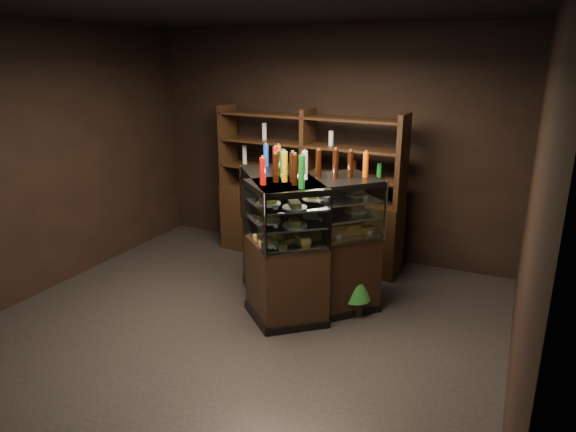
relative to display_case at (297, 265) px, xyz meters
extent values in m
plane|color=black|center=(-0.34, -0.73, -0.48)|extent=(5.00, 5.00, 0.00)
cube|color=black|center=(-0.34, 1.77, 1.02)|extent=(5.00, 0.02, 3.00)
cube|color=black|center=(2.16, -0.73, 1.02)|extent=(0.02, 5.00, 3.00)
cube|color=black|center=(-2.84, -0.73, 1.02)|extent=(0.02, 5.00, 3.00)
cube|color=black|center=(-0.34, -0.73, 2.52)|extent=(5.00, 5.00, 0.02)
cube|color=black|center=(0.18, 0.00, -0.06)|extent=(1.35, 1.39, 0.84)
cube|color=black|center=(0.18, 0.00, -0.44)|extent=(1.39, 1.43, 0.08)
cube|color=black|center=(0.18, 0.00, 0.92)|extent=(1.35, 1.39, 0.06)
cube|color=silver|center=(0.18, 0.00, 0.37)|extent=(1.28, 1.31, 0.02)
cube|color=silver|center=(0.18, 0.00, 0.57)|extent=(1.28, 1.31, 0.02)
cube|color=silver|center=(0.18, 0.00, 0.75)|extent=(1.28, 1.31, 0.02)
cube|color=white|center=(0.43, -0.23, 0.66)|extent=(0.88, 0.95, 0.60)
cylinder|color=silver|center=(0.86, 0.25, 0.66)|extent=(0.03, 0.03, 0.62)
cylinder|color=silver|center=(-0.02, -0.70, 0.66)|extent=(0.03, 0.03, 0.62)
cube|color=black|center=(-0.18, 0.01, -0.06)|extent=(1.32, 1.41, 0.84)
cube|color=black|center=(-0.18, 0.01, -0.44)|extent=(1.36, 1.45, 0.08)
cube|color=black|center=(-0.18, 0.01, 0.92)|extent=(1.32, 1.41, 0.06)
cube|color=silver|center=(-0.18, 0.01, 0.37)|extent=(1.25, 1.33, 0.02)
cube|color=silver|center=(-0.18, 0.01, 0.57)|extent=(1.25, 1.33, 0.02)
cube|color=silver|center=(-0.18, 0.01, 0.75)|extent=(1.25, 1.33, 0.02)
cube|color=white|center=(-0.44, -0.21, 0.66)|extent=(0.83, 1.00, 0.60)
cylinder|color=silver|center=(-0.02, -0.70, 0.66)|extent=(0.03, 0.03, 0.62)
cylinder|color=silver|center=(-0.84, 0.30, 0.66)|extent=(0.03, 0.03, 0.62)
cube|color=gold|center=(-0.16, -0.42, 0.41)|extent=(0.19, 0.19, 0.06)
cube|color=gold|center=(-0.04, -0.29, 0.41)|extent=(0.19, 0.19, 0.06)
cube|color=gold|center=(0.08, -0.16, 0.41)|extent=(0.19, 0.19, 0.06)
cube|color=gold|center=(0.20, -0.02, 0.41)|extent=(0.19, 0.19, 0.06)
cube|color=gold|center=(0.33, 0.11, 0.41)|extent=(0.19, 0.19, 0.06)
cube|color=gold|center=(0.45, 0.24, 0.41)|extent=(0.19, 0.19, 0.06)
cube|color=gold|center=(0.57, 0.37, 0.41)|extent=(0.19, 0.19, 0.06)
cylinder|color=white|center=(-0.15, -0.36, 0.58)|extent=(0.24, 0.24, 0.02)
cube|color=gold|center=(-0.15, -0.36, 0.62)|extent=(0.18, 0.18, 0.05)
cylinder|color=white|center=(0.18, 0.00, 0.58)|extent=(0.24, 0.24, 0.02)
cube|color=gold|center=(0.18, 0.00, 0.62)|extent=(0.18, 0.18, 0.05)
cylinder|color=white|center=(0.51, 0.36, 0.58)|extent=(0.24, 0.24, 0.02)
cube|color=gold|center=(0.51, 0.36, 0.62)|extent=(0.18, 0.18, 0.05)
cylinder|color=white|center=(-0.15, -0.36, 0.76)|extent=(0.24, 0.24, 0.02)
cube|color=gold|center=(-0.15, -0.36, 0.80)|extent=(0.18, 0.18, 0.05)
cylinder|color=white|center=(0.18, 0.00, 0.76)|extent=(0.24, 0.24, 0.02)
cube|color=gold|center=(0.18, 0.00, 0.80)|extent=(0.18, 0.18, 0.05)
cylinder|color=white|center=(0.51, 0.36, 0.76)|extent=(0.24, 0.24, 0.02)
cube|color=gold|center=(0.51, 0.36, 0.80)|extent=(0.18, 0.18, 0.05)
cube|color=gold|center=(-0.55, 0.40, 0.41)|extent=(0.18, 0.20, 0.06)
cube|color=gold|center=(-0.44, 0.26, 0.41)|extent=(0.18, 0.20, 0.06)
cube|color=gold|center=(-0.32, 0.13, 0.41)|extent=(0.18, 0.20, 0.06)
cube|color=gold|center=(-0.21, -0.01, 0.41)|extent=(0.18, 0.20, 0.06)
cube|color=gold|center=(-0.09, -0.15, 0.41)|extent=(0.18, 0.20, 0.06)
cube|color=gold|center=(0.02, -0.29, 0.41)|extent=(0.18, 0.20, 0.06)
cube|color=gold|center=(0.14, -0.43, 0.41)|extent=(0.18, 0.20, 0.06)
cylinder|color=white|center=(-0.49, 0.38, 0.58)|extent=(0.24, 0.24, 0.02)
cube|color=gold|center=(-0.49, 0.38, 0.62)|extent=(0.17, 0.18, 0.05)
cylinder|color=white|center=(-0.18, 0.01, 0.58)|extent=(0.24, 0.24, 0.02)
cube|color=gold|center=(-0.18, 0.01, 0.62)|extent=(0.17, 0.18, 0.05)
cylinder|color=white|center=(0.13, -0.37, 0.58)|extent=(0.24, 0.24, 0.02)
cube|color=gold|center=(0.13, -0.37, 0.62)|extent=(0.17, 0.18, 0.05)
cylinder|color=white|center=(-0.49, 0.38, 0.76)|extent=(0.24, 0.24, 0.02)
cube|color=gold|center=(-0.49, 0.38, 0.80)|extent=(0.17, 0.18, 0.05)
cylinder|color=white|center=(-0.18, 0.01, 0.76)|extent=(0.24, 0.24, 0.02)
cube|color=gold|center=(-0.18, 0.01, 0.80)|extent=(0.17, 0.18, 0.05)
cylinder|color=white|center=(0.13, -0.37, 0.76)|extent=(0.24, 0.24, 0.02)
cube|color=gold|center=(0.13, -0.37, 0.80)|extent=(0.17, 0.18, 0.05)
cylinder|color=#B20C0A|center=(-0.19, -0.40, 1.09)|extent=(0.06, 0.06, 0.28)
cylinder|color=silver|center=(-0.19, -0.40, 1.24)|extent=(0.03, 0.03, 0.02)
cylinder|color=#0F38B2|center=(-0.08, -0.29, 1.09)|extent=(0.06, 0.06, 0.28)
cylinder|color=silver|center=(-0.08, -0.29, 1.24)|extent=(0.03, 0.03, 0.02)
cylinder|color=yellow|center=(0.02, -0.17, 1.09)|extent=(0.06, 0.06, 0.28)
cylinder|color=silver|center=(0.02, -0.17, 1.24)|extent=(0.03, 0.03, 0.02)
cylinder|color=#D8590A|center=(0.13, -0.06, 1.09)|extent=(0.06, 0.06, 0.28)
cylinder|color=silver|center=(0.13, -0.06, 1.24)|extent=(0.03, 0.03, 0.02)
cylinder|color=black|center=(0.23, 0.05, 1.09)|extent=(0.06, 0.06, 0.28)
cylinder|color=silver|center=(0.23, 0.05, 1.24)|extent=(0.03, 0.03, 0.02)
cylinder|color=silver|center=(0.34, 0.17, 1.09)|extent=(0.06, 0.06, 0.28)
cylinder|color=silver|center=(0.34, 0.17, 1.24)|extent=(0.03, 0.03, 0.02)
cylinder|color=#147223|center=(0.44, 0.28, 1.09)|extent=(0.06, 0.06, 0.28)
cylinder|color=silver|center=(0.44, 0.28, 1.24)|extent=(0.03, 0.03, 0.02)
cylinder|color=#B20C0A|center=(0.55, 0.40, 1.09)|extent=(0.06, 0.06, 0.28)
cylinder|color=silver|center=(0.55, 0.40, 1.24)|extent=(0.03, 0.03, 0.02)
cylinder|color=#B20C0A|center=(-0.53, 0.42, 1.09)|extent=(0.06, 0.06, 0.28)
cylinder|color=silver|center=(-0.53, 0.42, 1.24)|extent=(0.03, 0.03, 0.02)
cylinder|color=#0F38B2|center=(-0.43, 0.30, 1.09)|extent=(0.06, 0.06, 0.28)
cylinder|color=silver|center=(-0.43, 0.30, 1.24)|extent=(0.03, 0.03, 0.02)
cylinder|color=yellow|center=(-0.33, 0.19, 1.09)|extent=(0.06, 0.06, 0.28)
cylinder|color=silver|center=(-0.33, 0.19, 1.24)|extent=(0.03, 0.03, 0.02)
cylinder|color=#D8590A|center=(-0.23, 0.07, 1.09)|extent=(0.06, 0.06, 0.28)
cylinder|color=silver|center=(-0.23, 0.07, 1.24)|extent=(0.03, 0.03, 0.02)
cylinder|color=black|center=(-0.13, -0.05, 1.09)|extent=(0.06, 0.06, 0.28)
cylinder|color=silver|center=(-0.13, -0.05, 1.24)|extent=(0.03, 0.03, 0.02)
cylinder|color=silver|center=(-0.03, -0.17, 1.09)|extent=(0.06, 0.06, 0.28)
cylinder|color=silver|center=(-0.03, -0.17, 1.24)|extent=(0.03, 0.03, 0.02)
cylinder|color=#147223|center=(0.07, -0.29, 1.09)|extent=(0.06, 0.06, 0.28)
cylinder|color=silver|center=(0.07, -0.29, 1.24)|extent=(0.03, 0.03, 0.02)
cylinder|color=#B20C0A|center=(0.16, -0.41, 1.09)|extent=(0.06, 0.06, 0.28)
cylinder|color=silver|center=(0.16, -0.41, 1.24)|extent=(0.03, 0.03, 0.02)
cylinder|color=black|center=(0.61, 0.13, -0.40)|extent=(0.22, 0.22, 0.17)
cone|color=#1A5B25|center=(0.61, 0.13, -0.08)|extent=(0.34, 0.34, 0.47)
cone|color=#1A5B25|center=(0.61, 0.13, 0.07)|extent=(0.26, 0.26, 0.33)
cube|color=black|center=(-0.44, 1.32, -0.03)|extent=(2.53, 0.57, 0.90)
cube|color=black|center=(-1.67, 1.39, 0.97)|extent=(0.08, 0.38, 1.10)
cube|color=black|center=(-0.44, 1.32, 0.97)|extent=(0.08, 0.38, 1.10)
cube|color=black|center=(0.78, 1.24, 0.97)|extent=(0.08, 0.38, 1.10)
cube|color=black|center=(-0.44, 1.32, 0.72)|extent=(2.48, 0.53, 0.03)
cube|color=black|center=(-0.44, 1.32, 1.07)|extent=(2.48, 0.53, 0.03)
cube|color=black|center=(-0.44, 1.32, 1.42)|extent=(2.48, 0.53, 0.03)
cylinder|color=#B20C0A|center=(-1.40, 1.38, 0.84)|extent=(0.06, 0.06, 0.22)
cylinder|color=#0F38B2|center=(-1.08, 1.36, 0.84)|extent=(0.06, 0.06, 0.22)
cylinder|color=yellow|center=(-0.76, 1.34, 0.84)|extent=(0.06, 0.06, 0.22)
cylinder|color=#D8590A|center=(-0.44, 1.32, 0.84)|extent=(0.06, 0.06, 0.22)
cylinder|color=black|center=(-0.13, 1.30, 0.84)|extent=(0.06, 0.06, 0.22)
cylinder|color=silver|center=(0.19, 1.28, 0.84)|extent=(0.06, 0.06, 0.22)
cylinder|color=#147223|center=(0.51, 1.26, 0.84)|extent=(0.06, 0.06, 0.22)
camera|label=1|loc=(2.04, -4.64, 2.14)|focal=32.00mm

